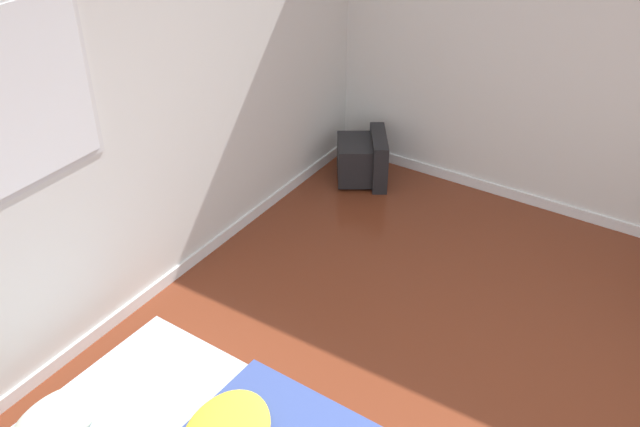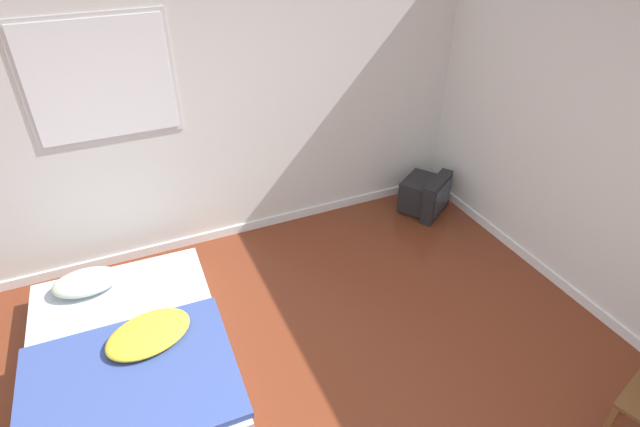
% 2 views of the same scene
% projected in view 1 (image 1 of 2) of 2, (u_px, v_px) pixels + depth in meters
% --- Properties ---
extents(wall_back, '(7.86, 0.08, 2.60)m').
position_uv_depth(wall_back, '(99.00, 136.00, 4.10)').
color(wall_back, silver).
rests_on(wall_back, ground_plane).
extents(crt_tv, '(0.62, 0.61, 0.42)m').
position_uv_depth(crt_tv, '(364.00, 159.00, 6.13)').
color(crt_tv, black).
rests_on(crt_tv, ground_plane).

